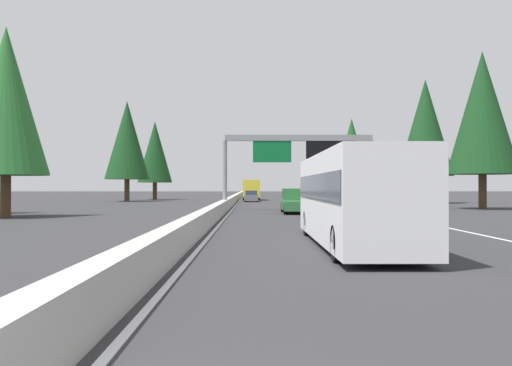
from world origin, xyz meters
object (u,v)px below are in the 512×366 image
conifer_right_mid (425,128)px  conifer_left_foreground (6,101)px  conifer_right_far (352,150)px  conifer_left_far (155,152)px  pickup_near_right (295,201)px  sign_gantry_overhead (301,150)px  box_truck_far_left (251,189)px  conifer_right_near (482,113)px  bus_mid_right (352,196)px  sedan_near_center (251,197)px  conifer_left_mid (127,140)px

conifer_right_mid → conifer_left_foreground: (-29.85, 36.96, -1.42)m
conifer_right_far → conifer_left_foreground: 54.23m
conifer_left_foreground → conifer_left_far: size_ratio=1.06×
conifer_left_foreground → pickup_near_right: bearing=-73.6°
pickup_near_right → sign_gantry_overhead: bearing=-10.8°
box_truck_far_left → conifer_right_far: bearing=-92.1°
conifer_right_near → conifer_left_foreground: bearing=109.5°
bus_mid_right → sedan_near_center: bearing=3.7°
conifer_left_mid → conifer_left_far: size_ratio=1.14×
sedan_near_center → conifer_right_mid: conifer_right_mid is taller
sedan_near_center → conifer_left_mid: (2.17, 16.78, 7.57)m
box_truck_far_left → conifer_left_far: (2.44, 14.65, 5.61)m
sign_gantry_overhead → box_truck_far_left: size_ratio=1.49×
bus_mid_right → pickup_near_right: size_ratio=2.05×
conifer_left_mid → conifer_right_mid: bearing=-102.8°
sedan_near_center → conifer_right_mid: (-6.39, -20.91, 8.37)m
conifer_left_foreground → sign_gantry_overhead: bearing=-64.2°
sign_gantry_overhead → box_truck_far_left: sign_gantry_overhead is taller
conifer_right_mid → conifer_left_foreground: conifer_right_mid is taller
conifer_left_foreground → conifer_right_far: bearing=-34.5°
conifer_right_mid → conifer_left_mid: bearing=77.2°
sign_gantry_overhead → conifer_left_mid: 35.61m
sign_gantry_overhead → conifer_left_far: 42.33m
sign_gantry_overhead → conifer_right_near: size_ratio=0.89×
sign_gantry_overhead → conifer_right_mid: (20.05, -16.73, 4.02)m
conifer_right_near → conifer_left_foreground: size_ratio=1.13×
box_truck_far_left → conifer_left_mid: (-6.80, 16.79, 6.64)m
sedan_near_center → conifer_left_far: (11.40, 14.64, 6.54)m
conifer_right_far → conifer_right_near: bearing=-169.2°
conifer_left_foreground → conifer_left_far: bearing=-1.7°
box_truck_far_left → conifer_right_near: bearing=-147.2°
conifer_left_foreground → conifer_left_mid: 38.42m
bus_mid_right → conifer_left_mid: conifer_left_mid is taller
bus_mid_right → conifer_left_far: size_ratio=0.97×
conifer_right_mid → conifer_right_far: (14.82, 6.21, -1.77)m
conifer_right_mid → conifer_left_foreground: 47.53m
bus_mid_right → sedan_near_center: size_ratio=2.61×
sedan_near_center → conifer_left_far: size_ratio=0.37×
bus_mid_right → pickup_near_right: (23.35, 0.13, -0.80)m
bus_mid_right → sedan_near_center: (53.89, 3.52, -1.03)m
conifer_right_far → conifer_left_mid: bearing=101.2°
conifer_right_near → conifer_left_foreground: 39.04m
conifer_right_near → conifer_left_far: conifer_right_near is taller
conifer_right_far → pickup_near_right: bearing=163.8°
conifer_right_mid → conifer_right_far: bearing=22.7°
bus_mid_right → conifer_left_far: (65.29, 18.16, 5.51)m
sedan_near_center → conifer_left_mid: conifer_left_mid is taller
sign_gantry_overhead → conifer_left_mid: size_ratio=0.93×
sign_gantry_overhead → conifer_left_far: (37.85, 18.82, 2.19)m
conifer_right_near → conifer_right_far: bearing=10.8°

